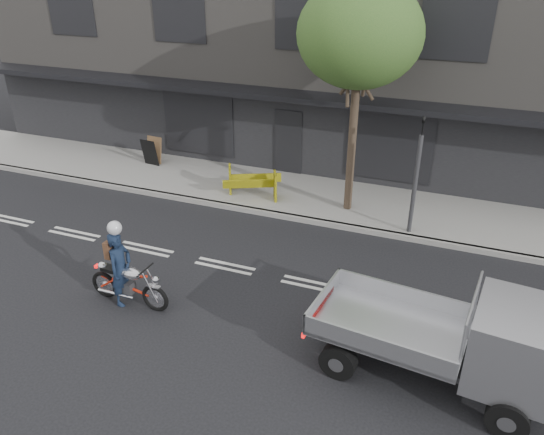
{
  "coord_description": "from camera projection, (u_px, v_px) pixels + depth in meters",
  "views": [
    {
      "loc": [
        5.32,
        -10.41,
        7.41
      ],
      "look_at": [
        1.12,
        0.5,
        1.39
      ],
      "focal_mm": 35.0,
      "sensor_mm": 36.0,
      "label": 1
    }
  ],
  "objects": [
    {
      "name": "kerb",
      "position": [
        268.0,
        213.0,
        16.26
      ],
      "size": [
        32.0,
        0.2,
        0.15
      ],
      "primitive_type": "cube",
      "color": "gray",
      "rests_on": "ground"
    },
    {
      "name": "ground",
      "position": [
        225.0,
        266.0,
        13.72
      ],
      "size": [
        80.0,
        80.0,
        0.0
      ],
      "primitive_type": "plane",
      "color": "black",
      "rests_on": "ground"
    },
    {
      "name": "street_tree",
      "position": [
        360.0,
        35.0,
        14.09
      ],
      "size": [
        3.4,
        3.4,
        6.74
      ],
      "color": "#382B21",
      "rests_on": "ground"
    },
    {
      "name": "sandwich_board",
      "position": [
        150.0,
        153.0,
        19.37
      ],
      "size": [
        0.67,
        0.48,
        0.99
      ],
      "primitive_type": null,
      "rotation": [
        0.0,
        0.0,
        -0.11
      ],
      "color": "black",
      "rests_on": "sidewalk"
    },
    {
      "name": "motorcycle",
      "position": [
        128.0,
        283.0,
        12.07
      ],
      "size": [
        2.09,
        0.61,
        1.07
      ],
      "rotation": [
        0.0,
        0.0,
        -0.03
      ],
      "color": "black",
      "rests_on": "ground"
    },
    {
      "name": "sidewalk",
      "position": [
        286.0,
        193.0,
        17.59
      ],
      "size": [
        32.0,
        3.2,
        0.15
      ],
      "primitive_type": "cube",
      "color": "gray",
      "rests_on": "ground"
    },
    {
      "name": "rider",
      "position": [
        121.0,
        269.0,
        11.96
      ],
      "size": [
        0.45,
        0.67,
        1.8
      ],
      "primitive_type": "imported",
      "rotation": [
        0.0,
        0.0,
        1.54
      ],
      "color": "#131F35",
      "rests_on": "ground"
    },
    {
      "name": "building_main",
      "position": [
        343.0,
        40.0,
        21.26
      ],
      "size": [
        26.0,
        10.0,
        8.0
      ],
      "primitive_type": "cube",
      "color": "slate",
      "rests_on": "ground"
    },
    {
      "name": "construction_barrier",
      "position": [
        249.0,
        185.0,
        16.83
      ],
      "size": [
        1.81,
        1.32,
        0.94
      ],
      "primitive_type": null,
      "rotation": [
        0.0,
        0.0,
        0.44
      ],
      "color": "#FFF20D",
      "rests_on": "sidewalk"
    },
    {
      "name": "traffic_light_pole",
      "position": [
        415.0,
        183.0,
        14.4
      ],
      "size": [
        0.12,
        0.12,
        3.5
      ],
      "color": "#2D2D30",
      "rests_on": "ground"
    },
    {
      "name": "flatbed_ute",
      "position": [
        494.0,
        344.0,
        9.29
      ],
      "size": [
        4.64,
        2.29,
        2.07
      ],
      "rotation": [
        0.0,
        0.0,
        -0.11
      ],
      "color": "black",
      "rests_on": "ground"
    }
  ]
}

